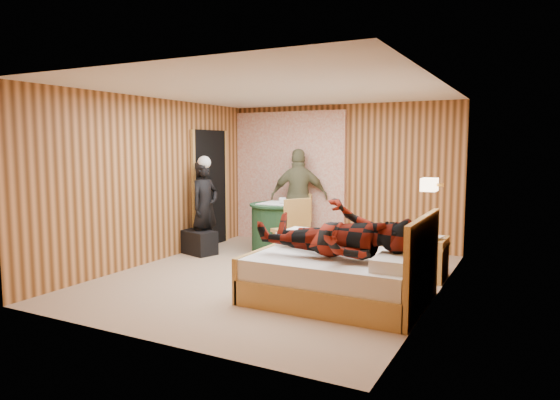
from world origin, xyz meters
The scene contains 23 objects.
floor centered at (0.00, 0.00, 0.00)m, with size 4.20×5.00×0.01m, color tan.
ceiling centered at (0.00, 0.00, 2.50)m, with size 4.20×5.00×0.01m, color white.
wall_back centered at (0.00, 2.50, 1.25)m, with size 4.20×0.02×2.50m, color tan.
wall_left centered at (-2.10, 0.00, 1.25)m, with size 0.02×5.00×2.50m, color tan.
wall_right centered at (2.10, 0.00, 1.25)m, with size 0.02×5.00×2.50m, color tan.
curtain centered at (-1.00, 2.43, 1.20)m, with size 2.20×0.08×2.40m, color #F0E0D0.
doorway centered at (-2.06, 1.40, 1.02)m, with size 0.06×0.90×2.05m, color black.
wall_lamp centered at (1.92, 0.45, 1.30)m, with size 0.26×0.24×0.16m.
bed centered at (1.13, -0.50, 0.30)m, with size 1.96×1.51×1.04m.
nightstand centered at (1.88, 0.86, 0.29)m, with size 0.43×0.58×0.56m.
round_table centered at (-0.66, 1.35, 0.42)m, with size 0.95×0.95×0.84m.
chair_far centered at (-0.65, 2.09, 0.54)m, with size 0.44×0.44×0.93m.
chair_near centered at (-0.14, 0.85, 0.58)m, with size 0.62×0.62×1.00m.
duffel_bag centered at (-1.85, 0.72, 0.19)m, with size 0.68×0.36×0.39m, color black.
sneaker_left centered at (-0.80, 1.30, 0.06)m, with size 0.29×0.12×0.13m, color silver.
sneaker_right centered at (-0.21, 0.18, 0.07)m, with size 0.30×0.12×0.13m, color silver.
woman_standing centered at (-1.77, 0.85, 0.77)m, with size 0.56×0.37×1.53m, color black.
man_at_table centered at (-0.66, 2.15, 0.86)m, with size 1.01×0.42×1.72m, color #6C6B48.
man_on_bed centered at (1.15, -0.72, 0.95)m, with size 1.77×0.67×0.86m, color #661309.
book_lower centered at (1.88, 0.81, 0.57)m, with size 0.17×0.22×0.02m, color silver.
book_upper centered at (1.88, 0.81, 0.59)m, with size 0.16×0.22×0.02m, color silver.
cup_nightstand centered at (1.88, 0.99, 0.61)m, with size 0.10×0.10×0.09m, color silver.
cup_table centered at (-0.56, 1.30, 0.89)m, with size 0.12×0.12×0.10m, color silver.
Camera 1 is at (3.11, -5.85, 1.78)m, focal length 32.00 mm.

